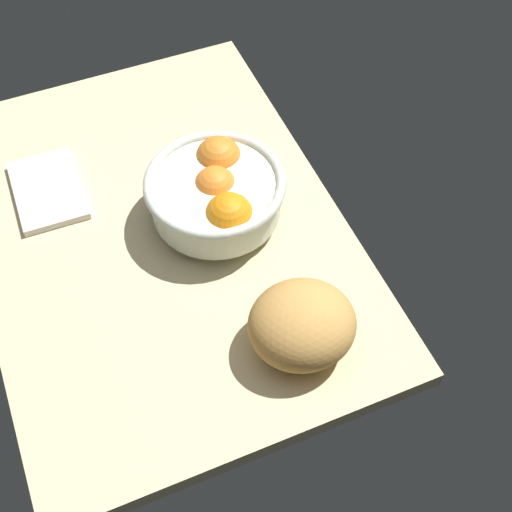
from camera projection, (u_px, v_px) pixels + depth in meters
The scene contains 4 objects.
ground_plane at pixel (160, 234), 114.96cm from camera, with size 78.70×55.61×3.00cm, color #CEBE8D.
fruit_bowl at pixel (217, 192), 110.64cm from camera, with size 21.74×21.74×10.32cm.
bread_loaf at pixel (302, 325), 97.48cm from camera, with size 14.86×13.81×10.07cm, color #C58E47.
napkin_folded at pixel (48, 190), 117.67cm from camera, with size 15.80×10.54×1.27cm, color silver.
Camera 1 is at (-71.37, 13.47, 88.96)cm, focal length 50.81 mm.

